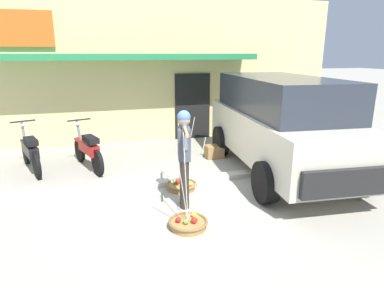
% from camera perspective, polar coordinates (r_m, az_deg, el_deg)
% --- Properties ---
extents(ground_plane, '(90.00, 90.00, 0.00)m').
position_cam_1_polar(ground_plane, '(6.20, -2.03, -9.30)').
color(ground_plane, '#9E998C').
extents(sidewalk_curb, '(20.00, 0.24, 0.10)m').
position_cam_1_polar(sidewalk_curb, '(6.81, -3.47, -6.53)').
color(sidewalk_curb, '#BAB4A5').
rests_on(sidewalk_curb, ground).
extents(fruit_vendor, '(0.32, 1.49, 1.70)m').
position_cam_1_polar(fruit_vendor, '(5.55, -1.38, -1.50)').
color(fruit_vendor, '#2D2823').
rests_on(fruit_vendor, ground).
extents(fruit_basket_left_side, '(0.61, 0.61, 1.45)m').
position_cam_1_polar(fruit_basket_left_side, '(6.57, -1.81, -7.10)').
color(fruit_basket_left_side, '#9E7542').
rests_on(fruit_basket_left_side, ground).
extents(fruit_basket_right_side, '(0.61, 0.61, 1.45)m').
position_cam_1_polar(fruit_basket_right_side, '(5.21, -0.67, -13.45)').
color(fruit_basket_right_side, '#9E7542').
rests_on(fruit_basket_right_side, ground).
extents(motorcycle_nearest_shop, '(0.75, 1.74, 1.09)m').
position_cam_1_polar(motorcycle_nearest_shop, '(8.27, -26.19, -1.19)').
color(motorcycle_nearest_shop, black).
rests_on(motorcycle_nearest_shop, ground).
extents(motorcycle_second_in_row, '(0.75, 1.74, 1.09)m').
position_cam_1_polar(motorcycle_second_in_row, '(7.95, -17.54, -0.92)').
color(motorcycle_second_in_row, black).
rests_on(motorcycle_second_in_row, ground).
extents(parked_truck, '(2.47, 4.94, 2.10)m').
position_cam_1_polar(parked_truck, '(7.52, 15.09, 3.69)').
color(parked_truck, beige).
rests_on(parked_truck, ground).
extents(storefront_building, '(13.00, 6.00, 4.20)m').
position_cam_1_polar(storefront_building, '(12.28, -12.29, 12.81)').
color(storefront_building, '#DBC684').
rests_on(storefront_building, ground).
extents(wooden_crate, '(0.44, 0.36, 0.32)m').
position_cam_1_polar(wooden_crate, '(8.46, 3.85, -1.30)').
color(wooden_crate, olive).
rests_on(wooden_crate, ground).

